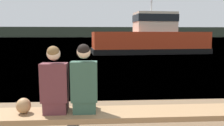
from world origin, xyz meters
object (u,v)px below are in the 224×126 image
shopping_bag (24,106)px  tugboat_red (150,40)px  person_left (55,84)px  bench_main (73,117)px  person_right (84,83)px

shopping_bag → tugboat_red: (5.58, 15.62, 0.57)m
person_left → bench_main: bearing=0.4°
person_left → person_right: (0.43, -0.00, 0.02)m
tugboat_red → bench_main: bearing=157.6°
bench_main → tugboat_red: size_ratio=0.79×
person_left → shopping_bag: (-0.47, 0.01, -0.32)m
person_left → person_right: 0.43m
bench_main → shopping_bag: shopping_bag is taller
bench_main → person_right: size_ratio=7.88×
person_left → person_right: person_right is taller
tugboat_red → person_left: bearing=156.7°
shopping_bag → person_left: bearing=-0.7°
person_right → tugboat_red: size_ratio=0.10×
person_left → tugboat_red: (5.12, 15.63, 0.25)m
person_left → shopping_bag: person_left is taller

